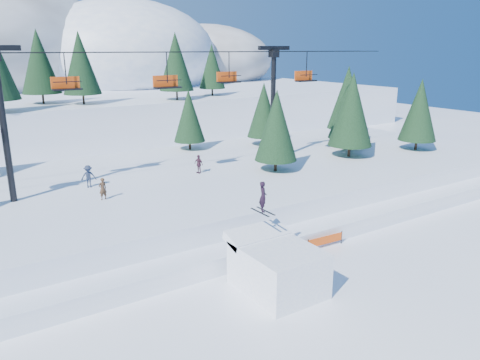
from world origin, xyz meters
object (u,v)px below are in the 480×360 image
jump_kicker (277,266)px  banner_near (325,240)px  banner_far (342,220)px  chairlift (147,93)px

jump_kicker → banner_near: size_ratio=2.00×
banner_near → banner_far: size_ratio=1.00×
banner_near → banner_far: same height
jump_kicker → banner_far: bearing=25.9°
banner_near → jump_kicker: bearing=-156.5°
jump_kicker → banner_near: 6.55m
jump_kicker → chairlift: chairlift is taller
chairlift → banner_near: (6.41, -13.34, -8.78)m
jump_kicker → banner_near: jump_kicker is taller
jump_kicker → chairlift: bearing=91.6°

